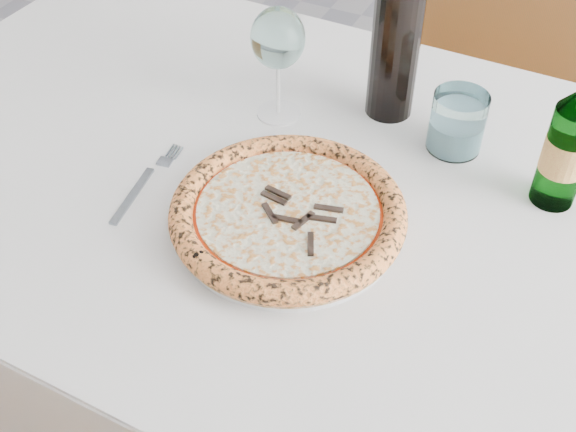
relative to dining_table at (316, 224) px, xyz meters
The scene contains 10 objects.
floor 0.74m from the dining_table, 40.28° to the left, with size 5.00×6.00×0.02m, color slate.
dining_table is the anchor object (origin of this frame).
chair_far 0.80m from the dining_table, 84.03° to the left, with size 0.46×0.46×0.93m.
plate 0.14m from the dining_table, 90.00° to the right, with size 0.30×0.30×0.02m.
pizza 0.15m from the dining_table, 90.00° to the right, with size 0.32×0.32×0.03m.
fork 0.27m from the dining_table, 153.63° to the right, with size 0.03×0.18×0.00m.
wine_glass 0.29m from the dining_table, 134.26° to the left, with size 0.08×0.08×0.19m.
tumbler 0.26m from the dining_table, 48.07° to the left, with size 0.08×0.08×0.09m.
beer_bottle 0.38m from the dining_table, 20.09° to the left, with size 0.06×0.06×0.24m.
wine_bottle 0.31m from the dining_table, 82.38° to the left, with size 0.08×0.08×0.31m.
Camera 1 is at (0.08, -0.93, 1.45)m, focal length 45.00 mm.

